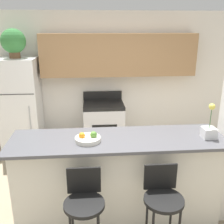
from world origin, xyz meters
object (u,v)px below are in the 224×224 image
at_px(trash_bin, 53,145).
at_px(refrigerator, 21,107).
at_px(bar_stool_right, 163,199).
at_px(stove_range, 104,126).
at_px(bar_stool_left, 84,203).
at_px(orchid_vase, 209,130).
at_px(potted_plant_on_fridge, 13,42).
at_px(fruit_bowl, 88,139).

bearing_deg(trash_bin, refrigerator, 160.08).
bearing_deg(bar_stool_right, stove_range, 100.04).
xyz_separation_m(refrigerator, trash_bin, (0.56, -0.20, -0.69)).
relative_size(refrigerator, bar_stool_left, 1.83).
height_order(orchid_vase, trash_bin, orchid_vase).
height_order(refrigerator, orchid_vase, refrigerator).
distance_m(refrigerator, potted_plant_on_fridge, 1.15).
distance_m(bar_stool_left, potted_plant_on_fridge, 3.11).
bearing_deg(fruit_bowl, bar_stool_right, -35.18).
xyz_separation_m(potted_plant_on_fridge, trash_bin, (0.56, -0.20, -1.84)).
distance_m(fruit_bowl, trash_bin, 2.13).
height_order(bar_stool_left, potted_plant_on_fridge, potted_plant_on_fridge).
bearing_deg(stove_range, potted_plant_on_fridge, -179.72).
bearing_deg(bar_stool_left, potted_plant_on_fridge, 115.07).
xyz_separation_m(refrigerator, orchid_vase, (2.59, -2.02, 0.28)).
bearing_deg(trash_bin, bar_stool_right, -59.03).
relative_size(bar_stool_left, orchid_vase, 2.38).
distance_m(refrigerator, trash_bin, 0.91).
bearing_deg(stove_range, orchid_vase, -61.71).
distance_m(refrigerator, bar_stool_left, 2.79).
height_order(bar_stool_left, fruit_bowl, fruit_bowl).
bearing_deg(orchid_vase, refrigerator, 142.12).
xyz_separation_m(stove_range, orchid_vase, (1.09, -2.03, 0.70)).
bearing_deg(bar_stool_left, stove_range, 82.66).
distance_m(bar_stool_left, orchid_vase, 1.59).
distance_m(bar_stool_right, fruit_bowl, 1.00).
xyz_separation_m(refrigerator, potted_plant_on_fridge, (-0.00, 0.00, 1.15)).
relative_size(stove_range, trash_bin, 2.82).
bearing_deg(bar_stool_right, fruit_bowl, 144.82).
xyz_separation_m(refrigerator, fruit_bowl, (1.23, -2.01, 0.22)).
xyz_separation_m(potted_plant_on_fridge, fruit_bowl, (1.23, -2.01, -0.93)).
bearing_deg(potted_plant_on_fridge, orchid_vase, -37.88).
height_order(refrigerator, bar_stool_left, refrigerator).
height_order(refrigerator, stove_range, refrigerator).
relative_size(stove_range, bar_stool_right, 1.12).
bearing_deg(bar_stool_right, orchid_vase, 37.92).
height_order(potted_plant_on_fridge, trash_bin, potted_plant_on_fridge).
relative_size(potted_plant_on_fridge, trash_bin, 1.29).
relative_size(orchid_vase, trash_bin, 1.06).
height_order(stove_range, trash_bin, stove_range).
distance_m(orchid_vase, trash_bin, 2.89).
bearing_deg(stove_range, bar_stool_left, -97.34).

